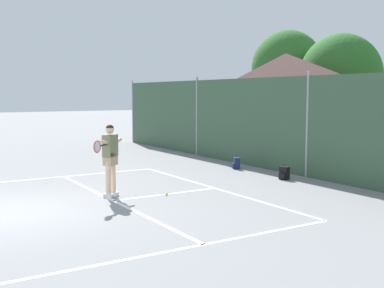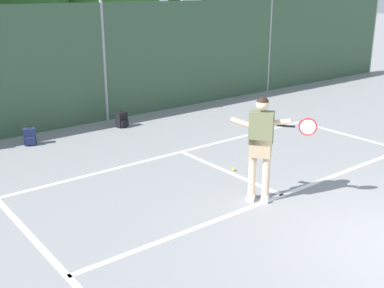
{
  "view_description": "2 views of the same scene",
  "coord_description": "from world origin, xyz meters",
  "px_view_note": "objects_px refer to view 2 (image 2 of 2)",
  "views": [
    {
      "loc": [
        11.04,
        -2.04,
        2.64
      ],
      "look_at": [
        -1.39,
        5.61,
        1.11
      ],
      "focal_mm": 45.48,
      "sensor_mm": 36.0,
      "label": 1
    },
    {
      "loc": [
        -6.08,
        -2.67,
        3.54
      ],
      "look_at": [
        -0.83,
        4.06,
        0.73
      ],
      "focal_mm": 44.37,
      "sensor_mm": 36.0,
      "label": 2
    }
  ],
  "objects_px": {
    "basketball_hoop": "(191,24)",
    "backpack_black": "(122,120)",
    "tennis_player": "(262,140)",
    "tennis_ball": "(233,169)",
    "backpack_navy": "(30,137)"
  },
  "relations": [
    {
      "from": "tennis_player",
      "to": "tennis_ball",
      "type": "height_order",
      "value": "tennis_player"
    },
    {
      "from": "tennis_ball",
      "to": "tennis_player",
      "type": "bearing_deg",
      "value": -114.73
    },
    {
      "from": "tennis_ball",
      "to": "backpack_navy",
      "type": "distance_m",
      "value": 4.98
    },
    {
      "from": "basketball_hoop",
      "to": "backpack_black",
      "type": "distance_m",
      "value": 5.93
    },
    {
      "from": "basketball_hoop",
      "to": "backpack_black",
      "type": "xyz_separation_m",
      "value": [
        -4.66,
        -3.0,
        -2.12
      ]
    },
    {
      "from": "basketball_hoop",
      "to": "tennis_ball",
      "type": "height_order",
      "value": "basketball_hoop"
    },
    {
      "from": "tennis_player",
      "to": "tennis_ball",
      "type": "relative_size",
      "value": 28.1
    },
    {
      "from": "backpack_navy",
      "to": "backpack_black",
      "type": "xyz_separation_m",
      "value": [
        2.48,
        -0.02,
        0.0
      ]
    },
    {
      "from": "tennis_player",
      "to": "backpack_navy",
      "type": "distance_m",
      "value": 5.96
    },
    {
      "from": "backpack_black",
      "to": "backpack_navy",
      "type": "bearing_deg",
      "value": 179.59
    },
    {
      "from": "basketball_hoop",
      "to": "backpack_navy",
      "type": "distance_m",
      "value": 8.02
    },
    {
      "from": "backpack_black",
      "to": "tennis_player",
      "type": "bearing_deg",
      "value": -94.53
    },
    {
      "from": "basketball_hoop",
      "to": "tennis_ball",
      "type": "bearing_deg",
      "value": -121.97
    },
    {
      "from": "tennis_ball",
      "to": "backpack_black",
      "type": "bearing_deg",
      "value": 92.23
    },
    {
      "from": "tennis_ball",
      "to": "backpack_black",
      "type": "relative_size",
      "value": 0.14
    }
  ]
}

